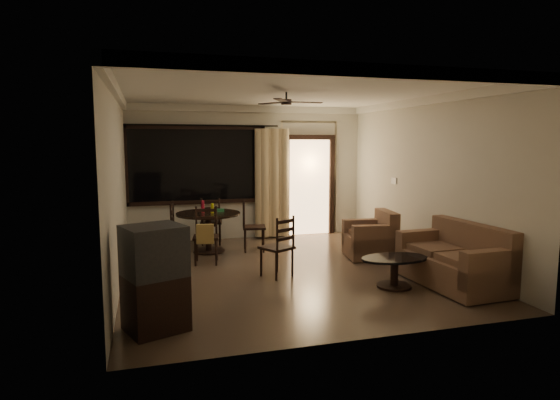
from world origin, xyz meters
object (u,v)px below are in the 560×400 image
object	(u,v)px
dining_table	(208,221)
tv_cabinet	(155,278)
dining_chair_east	(253,236)
dining_chair_west	(163,238)
side_chair	(277,258)
dining_chair_south	(206,246)
dining_chair_north	(211,230)
armchair	(372,239)
coffee_table	(394,267)
sofa	(456,262)

from	to	relation	value
dining_table	tv_cabinet	xyz separation A→B (m)	(-1.03, -3.53, -0.00)
tv_cabinet	dining_chair_east	bearing A→B (deg)	40.37
dining_chair_west	side_chair	bearing A→B (deg)	48.16
dining_chair_west	dining_chair_south	bearing A→B (deg)	44.30
dining_table	side_chair	size ratio (longest dim) A/B	1.26
dining_chair_north	armchair	size ratio (longest dim) A/B	1.03
coffee_table	armchair	bearing A→B (deg)	73.08
armchair	side_chair	distance (m)	2.07
tv_cabinet	side_chair	world-z (taller)	tv_cabinet
dining_table	coffee_table	xyz separation A→B (m)	(2.24, -2.89, -0.30)
dining_table	side_chair	distance (m)	2.10
dining_chair_west	side_chair	size ratio (longest dim) A/B	1.01
dining_chair_south	tv_cabinet	distance (m)	2.84
dining_chair_east	dining_chair_north	world-z (taller)	same
dining_table	dining_chair_west	xyz separation A→B (m)	(-0.83, 0.15, -0.30)
sofa	tv_cabinet	bearing A→B (deg)	-176.13
sofa	armchair	bearing A→B (deg)	99.39
tv_cabinet	armchair	distance (m)	4.42
dining_chair_north	side_chair	world-z (taller)	dining_chair_north
dining_chair_east	dining_chair_north	distance (m)	1.05
dining_chair_east	dining_chair_south	xyz separation A→B (m)	(-0.97, -0.70, 0.02)
dining_chair_east	tv_cabinet	size ratio (longest dim) A/B	0.82
dining_chair_south	dining_table	bearing A→B (deg)	89.89
dining_chair_south	sofa	xyz separation A→B (m)	(3.28, -2.21, 0.04)
sofa	side_chair	size ratio (longest dim) A/B	1.76
armchair	coffee_table	world-z (taller)	armchair
tv_cabinet	sofa	world-z (taller)	tv_cabinet
dining_table	side_chair	world-z (taller)	dining_table
dining_chair_north	side_chair	xyz separation A→B (m)	(0.66, -2.57, -0.00)
dining_chair_south	armchair	bearing A→B (deg)	2.57
sofa	side_chair	bearing A→B (deg)	151.55
dining_chair_north	tv_cabinet	world-z (taller)	tv_cabinet
dining_table	sofa	xyz separation A→B (m)	(3.13, -3.05, -0.24)
dining_chair_north	sofa	distance (m)	4.76
armchair	dining_chair_north	bearing A→B (deg)	153.29
dining_chair_south	armchair	world-z (taller)	dining_chair_south
sofa	side_chair	xyz separation A→B (m)	(-2.34, 1.13, -0.07)
side_chair	sofa	bearing A→B (deg)	126.25
dining_table	armchair	bearing A→B (deg)	-24.12
dining_chair_west	side_chair	xyz separation A→B (m)	(1.62, -2.07, -0.00)
armchair	tv_cabinet	bearing A→B (deg)	-139.58
dining_chair_south	dining_chair_north	size ratio (longest dim) A/B	1.00
side_chair	dining_table	bearing A→B (deg)	-95.49
tv_cabinet	side_chair	size ratio (longest dim) A/B	1.22
dining_chair_east	sofa	distance (m)	3.71
dining_chair_north	side_chair	bearing A→B (deg)	114.44
dining_table	armchair	world-z (taller)	dining_table
dining_table	tv_cabinet	size ratio (longest dim) A/B	1.03
dining_chair_north	sofa	bearing A→B (deg)	139.07
dining_table	dining_chair_north	world-z (taller)	dining_table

